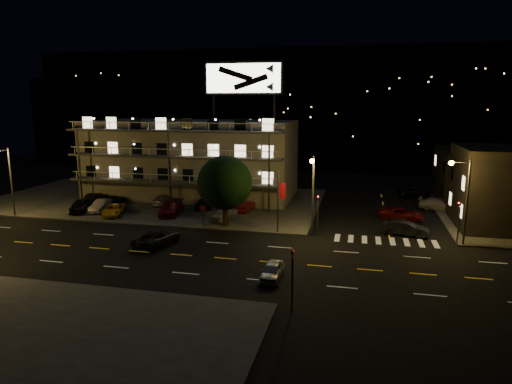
% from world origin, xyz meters
% --- Properties ---
extents(ground, '(140.00, 140.00, 0.00)m').
position_xyz_m(ground, '(0.00, 0.00, 0.00)').
color(ground, black).
rests_on(ground, ground).
extents(curb_nw, '(44.00, 24.00, 0.15)m').
position_xyz_m(curb_nw, '(-14.00, 20.00, 0.07)').
color(curb_nw, '#32312F').
rests_on(curb_nw, ground).
extents(curb_ne, '(16.00, 24.00, 0.15)m').
position_xyz_m(curb_ne, '(30.00, 20.00, 0.07)').
color(curb_ne, '#32312F').
rests_on(curb_ne, ground).
extents(motel, '(28.00, 13.80, 18.10)m').
position_xyz_m(motel, '(-9.94, 23.88, 5.34)').
color(motel, gray).
rests_on(motel, ground).
extents(side_bldg_back, '(14.06, 12.00, 7.00)m').
position_xyz_m(side_bldg_back, '(29.99, 28.00, 3.50)').
color(side_bldg_back, black).
rests_on(side_bldg_back, ground).
extents(hill_backdrop, '(120.00, 25.00, 24.00)m').
position_xyz_m(hill_backdrop, '(-5.94, 68.78, 11.55)').
color(hill_backdrop, black).
rests_on(hill_backdrop, ground).
extents(streetlight_nw, '(0.44, 1.92, 8.00)m').
position_xyz_m(streetlight_nw, '(-26.00, 7.94, 4.96)').
color(streetlight_nw, '#2D2D30').
rests_on(streetlight_nw, ground).
extents(streetlight_nc, '(0.44, 1.92, 8.00)m').
position_xyz_m(streetlight_nc, '(8.50, 7.94, 4.96)').
color(streetlight_nc, '#2D2D30').
rests_on(streetlight_nc, ground).
extents(streetlight_ne, '(1.92, 0.44, 8.00)m').
position_xyz_m(streetlight_ne, '(22.14, 8.30, 4.96)').
color(streetlight_ne, '#2D2D30').
rests_on(streetlight_ne, ground).
extents(signal_nw, '(0.20, 0.27, 4.60)m').
position_xyz_m(signal_nw, '(9.00, 8.50, 2.57)').
color(signal_nw, '#2D2D30').
rests_on(signal_nw, ground).
extents(signal_sw, '(0.20, 0.27, 4.60)m').
position_xyz_m(signal_sw, '(9.00, -8.50, 2.57)').
color(signal_sw, '#2D2D30').
rests_on(signal_sw, ground).
extents(signal_ne, '(0.27, 0.20, 4.60)m').
position_xyz_m(signal_ne, '(22.00, 8.50, 2.57)').
color(signal_ne, '#2D2D30').
rests_on(signal_ne, ground).
extents(banner_north, '(0.83, 0.16, 6.40)m').
position_xyz_m(banner_north, '(5.09, 8.40, 3.43)').
color(banner_north, '#2D2D30').
rests_on(banner_north, ground).
extents(stop_sign, '(0.91, 0.11, 2.61)m').
position_xyz_m(stop_sign, '(-3.00, 8.57, 1.71)').
color(stop_sign, '#2D2D30').
rests_on(stop_sign, ground).
extents(tree, '(5.96, 5.74, 7.50)m').
position_xyz_m(tree, '(-0.90, 9.52, 4.61)').
color(tree, black).
rests_on(tree, curb_nw).
extents(lot_car_0, '(3.02, 4.76, 1.51)m').
position_xyz_m(lot_car_0, '(-19.53, 11.50, 0.91)').
color(lot_car_0, black).
rests_on(lot_car_0, curb_nw).
extents(lot_car_1, '(1.92, 4.34, 1.39)m').
position_xyz_m(lot_car_1, '(-17.29, 12.41, 0.84)').
color(lot_car_1, '#9C9BA1').
rests_on(lot_car_1, curb_nw).
extents(lot_car_2, '(3.31, 4.88, 1.24)m').
position_xyz_m(lot_car_2, '(-14.77, 10.95, 0.77)').
color(lot_car_2, gold).
rests_on(lot_car_2, curb_nw).
extents(lot_car_3, '(2.56, 5.18, 1.45)m').
position_xyz_m(lot_car_3, '(-8.37, 12.73, 0.87)').
color(lot_car_3, '#620E11').
rests_on(lot_car_3, curb_nw).
extents(lot_car_4, '(2.74, 4.05, 1.28)m').
position_xyz_m(lot_car_4, '(-1.71, 11.72, 0.79)').
color(lot_car_4, '#9C9BA1').
rests_on(lot_car_4, curb_nw).
extents(lot_car_5, '(2.10, 4.58, 1.46)m').
position_xyz_m(lot_car_5, '(-20.18, 15.78, 0.88)').
color(lot_car_5, black).
rests_on(lot_car_5, curb_nw).
extents(lot_car_6, '(2.88, 4.81, 1.25)m').
position_xyz_m(lot_car_6, '(-17.65, 15.74, 0.77)').
color(lot_car_6, black).
rests_on(lot_car_6, curb_nw).
extents(lot_car_7, '(2.24, 4.63, 1.30)m').
position_xyz_m(lot_car_7, '(-11.51, 17.35, 0.80)').
color(lot_car_7, '#9C9BA1').
rests_on(lot_car_7, curb_nw).
extents(lot_car_8, '(2.04, 4.47, 1.49)m').
position_xyz_m(lot_car_8, '(-5.36, 16.67, 0.89)').
color(lot_car_8, black).
rests_on(lot_car_8, curb_nw).
extents(lot_car_9, '(1.74, 4.15, 1.33)m').
position_xyz_m(lot_car_9, '(-0.39, 16.20, 0.82)').
color(lot_car_9, '#620E11').
rests_on(lot_car_9, curb_nw).
extents(side_car_0, '(4.67, 2.44, 1.47)m').
position_xyz_m(side_car_0, '(17.56, 10.56, 0.73)').
color(side_car_0, black).
rests_on(side_car_0, ground).
extents(side_car_1, '(5.26, 3.17, 1.36)m').
position_xyz_m(side_car_1, '(17.69, 16.91, 0.68)').
color(side_car_1, '#620E11').
rests_on(side_car_1, ground).
extents(side_car_2, '(5.15, 2.94, 1.41)m').
position_xyz_m(side_car_2, '(22.59, 22.85, 0.70)').
color(side_car_2, '#9C9BA1').
rests_on(side_car_2, ground).
extents(side_car_3, '(4.74, 2.99, 1.50)m').
position_xyz_m(side_car_3, '(20.37, 30.03, 0.75)').
color(side_car_3, black).
rests_on(side_car_3, ground).
extents(road_car_east, '(1.49, 3.66, 1.24)m').
position_xyz_m(road_car_east, '(6.75, -3.53, 0.62)').
color(road_car_east, '#9C9BA1').
rests_on(road_car_east, ground).
extents(road_car_west, '(3.44, 5.56, 1.44)m').
position_xyz_m(road_car_west, '(-5.18, 2.02, 0.72)').
color(road_car_west, black).
rests_on(road_car_west, ground).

